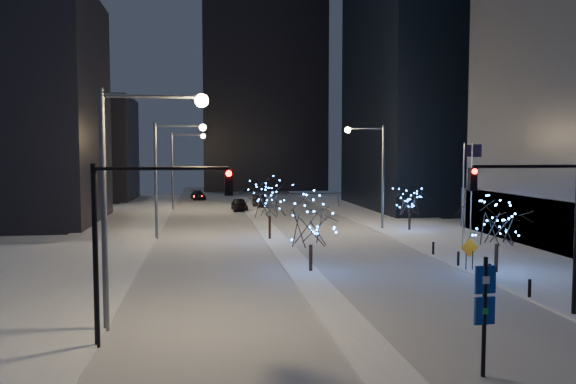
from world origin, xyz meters
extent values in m
plane|color=white|center=(0.00, 0.00, 0.00)|extent=(160.00, 160.00, 0.00)
cube|color=#A7ACB5|center=(0.00, 35.00, 0.01)|extent=(20.00, 130.00, 0.02)
cube|color=white|center=(0.00, 30.00, 0.07)|extent=(2.00, 80.00, 0.15)
cube|color=white|center=(15.00, 20.00, 0.07)|extent=(10.00, 90.00, 0.15)
cube|color=white|center=(-14.00, 20.00, 0.07)|extent=(8.00, 90.00, 0.15)
cube|color=black|center=(-26.00, 70.00, 8.00)|extent=(18.00, 16.00, 16.00)
cube|color=black|center=(6.00, 92.00, 21.00)|extent=(24.00, 14.00, 42.00)
cylinder|color=#595E66|center=(-10.00, 2.00, 5.00)|extent=(0.24, 0.24, 10.00)
cylinder|color=#595E66|center=(-8.00, 2.00, 9.70)|extent=(4.00, 0.16, 0.16)
sphere|color=#FFCC7F|center=(-6.00, 2.00, 9.55)|extent=(0.56, 0.56, 0.56)
cylinder|color=#595E66|center=(-10.00, 27.00, 5.00)|extent=(0.24, 0.24, 10.00)
cylinder|color=#595E66|center=(-8.00, 27.00, 9.70)|extent=(4.00, 0.16, 0.16)
sphere|color=#FFCC7F|center=(-6.00, 27.00, 9.55)|extent=(0.56, 0.56, 0.56)
cylinder|color=#595E66|center=(-10.00, 52.00, 5.00)|extent=(0.24, 0.24, 10.00)
cylinder|color=#595E66|center=(-8.00, 52.00, 9.70)|extent=(4.00, 0.16, 0.16)
sphere|color=#FFCC7F|center=(-6.00, 52.00, 9.55)|extent=(0.56, 0.56, 0.56)
cylinder|color=#595E66|center=(11.00, 30.00, 5.00)|extent=(0.24, 0.24, 10.00)
cylinder|color=#595E66|center=(9.25, 30.00, 9.70)|extent=(3.50, 0.16, 0.16)
sphere|color=#FFCC7F|center=(7.50, 30.00, 9.55)|extent=(0.56, 0.56, 0.56)
cylinder|color=black|center=(-10.00, 0.00, 3.50)|extent=(0.20, 0.20, 7.00)
cylinder|color=black|center=(-7.50, 0.00, 6.80)|extent=(5.00, 0.14, 0.14)
cube|color=black|center=(-5.00, 0.00, 6.25)|extent=(0.32, 0.28, 1.00)
sphere|color=#FF0C05|center=(-5.00, -0.18, 6.60)|extent=(0.22, 0.22, 0.22)
cylinder|color=black|center=(10.50, 1.00, 3.50)|extent=(0.20, 0.20, 7.00)
cylinder|color=black|center=(8.00, 1.00, 6.80)|extent=(5.00, 0.14, 0.14)
cube|color=black|center=(5.50, 1.00, 6.25)|extent=(0.32, 0.28, 1.00)
sphere|color=#FF0C05|center=(5.50, 0.82, 6.60)|extent=(0.22, 0.22, 0.22)
cylinder|color=silver|center=(13.00, 16.00, 4.15)|extent=(0.10, 0.10, 8.00)
cube|color=black|center=(13.35, 16.00, 7.55)|extent=(0.70, 0.03, 0.90)
cylinder|color=silver|center=(13.60, 18.50, 4.15)|extent=(0.10, 0.10, 8.00)
cube|color=black|center=(13.95, 18.50, 7.55)|extent=(0.70, 0.03, 0.90)
cylinder|color=black|center=(10.20, 4.00, 0.60)|extent=(0.16, 0.16, 0.90)
cylinder|color=black|center=(10.20, 8.00, 0.60)|extent=(0.16, 0.16, 0.90)
cylinder|color=black|center=(10.20, 12.00, 0.60)|extent=(0.16, 0.16, 0.90)
cylinder|color=black|center=(10.20, 16.00, 0.60)|extent=(0.16, 0.16, 0.90)
imported|color=black|center=(-1.50, 50.00, 0.79)|extent=(2.04, 4.71, 1.58)
imported|color=black|center=(1.50, 55.46, 0.82)|extent=(1.97, 5.05, 1.64)
imported|color=#212227|center=(-6.92, 67.61, 0.69)|extent=(2.67, 5.01, 1.38)
cylinder|color=black|center=(0.50, 11.84, 0.96)|extent=(0.22, 0.22, 1.61)
cylinder|color=black|center=(-0.50, 25.00, 1.10)|extent=(0.22, 0.22, 1.90)
cylinder|color=black|center=(11.60, 9.82, 1.01)|extent=(0.22, 0.22, 1.72)
cylinder|color=black|center=(13.18, 28.55, 0.87)|extent=(0.22, 0.22, 1.43)
cylinder|color=black|center=(3.11, -4.78, 2.00)|extent=(0.14, 0.14, 4.01)
cube|color=navy|center=(3.11, -4.78, 3.26)|extent=(0.71, 0.13, 0.92)
cube|color=navy|center=(3.11, -4.78, 2.23)|extent=(0.71, 0.13, 0.92)
cylinder|color=black|center=(10.09, 10.69, 0.73)|extent=(0.06, 0.06, 1.17)
cylinder|color=black|center=(10.51, 10.69, 0.73)|extent=(0.06, 0.06, 1.17)
cube|color=orange|center=(10.30, 10.69, 1.53)|extent=(1.20, 0.16, 1.20)
camera|label=1|loc=(-5.93, -21.66, 7.39)|focal=35.00mm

